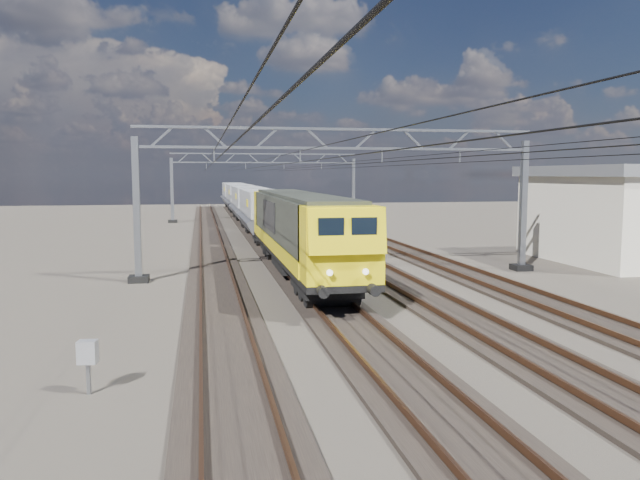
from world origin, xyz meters
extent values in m
plane|color=#2C2721|center=(0.00, 0.00, 0.00)|extent=(160.00, 160.00, 0.00)
cube|color=black|center=(-6.00, 0.00, 0.06)|extent=(2.60, 140.00, 0.12)
cube|color=brown|center=(-6.72, 0.00, 0.22)|extent=(0.08, 140.00, 0.16)
cube|color=brown|center=(-5.28, 0.00, 0.22)|extent=(0.08, 140.00, 0.16)
cube|color=black|center=(-2.00, 0.00, 0.06)|extent=(2.60, 140.00, 0.12)
cube|color=brown|center=(-2.72, 0.00, 0.22)|extent=(0.08, 140.00, 0.16)
cube|color=brown|center=(-1.28, 0.00, 0.22)|extent=(0.08, 140.00, 0.16)
cube|color=black|center=(2.00, 0.00, 0.06)|extent=(2.60, 140.00, 0.12)
cube|color=brown|center=(1.28, 0.00, 0.22)|extent=(0.08, 140.00, 0.16)
cube|color=brown|center=(2.72, 0.00, 0.22)|extent=(0.08, 140.00, 0.16)
cube|color=black|center=(6.00, 0.00, 0.06)|extent=(2.60, 140.00, 0.12)
cube|color=brown|center=(5.28, 0.00, 0.22)|extent=(0.08, 140.00, 0.16)
cube|color=brown|center=(6.72, 0.00, 0.22)|extent=(0.08, 140.00, 0.16)
cube|color=gray|center=(-9.50, 4.00, 3.30)|extent=(0.30, 0.30, 6.60)
cube|color=gray|center=(9.50, 4.00, 3.30)|extent=(0.30, 0.30, 6.60)
cube|color=black|center=(-9.50, 4.00, 0.15)|extent=(0.90, 0.90, 0.30)
cube|color=black|center=(9.50, 4.00, 0.15)|extent=(0.90, 0.90, 0.30)
cube|color=gray|center=(0.00, 4.00, 7.05)|extent=(19.30, 0.18, 0.12)
cube|color=gray|center=(0.00, 4.00, 6.15)|extent=(19.30, 0.18, 0.12)
cube|color=gray|center=(-8.31, 4.00, 6.60)|extent=(1.03, 0.10, 0.94)
cube|color=gray|center=(-5.94, 4.00, 6.60)|extent=(1.03, 0.10, 0.94)
cube|color=gray|center=(-3.56, 4.00, 6.60)|extent=(1.03, 0.10, 0.94)
cube|color=gray|center=(-1.19, 4.00, 6.60)|extent=(1.03, 0.10, 0.94)
cube|color=gray|center=(1.19, 4.00, 6.60)|extent=(1.03, 0.10, 0.94)
cube|color=gray|center=(3.56, 4.00, 6.60)|extent=(1.03, 0.10, 0.94)
cube|color=gray|center=(5.94, 4.00, 6.60)|extent=(1.03, 0.10, 0.94)
cube|color=gray|center=(8.31, 4.00, 6.60)|extent=(1.03, 0.10, 0.94)
cube|color=gray|center=(-6.00, 4.00, 5.82)|extent=(0.06, 0.06, 0.65)
cube|color=gray|center=(-2.00, 4.00, 5.82)|extent=(0.06, 0.06, 0.65)
cube|color=gray|center=(2.00, 4.00, 5.82)|extent=(0.06, 0.06, 0.65)
cube|color=gray|center=(6.00, 4.00, 5.82)|extent=(0.06, 0.06, 0.65)
cube|color=gray|center=(-9.50, 40.00, 3.30)|extent=(0.30, 0.30, 6.60)
cube|color=gray|center=(9.50, 40.00, 3.30)|extent=(0.30, 0.30, 6.60)
cube|color=black|center=(-9.50, 40.00, 0.15)|extent=(0.90, 0.90, 0.30)
cube|color=black|center=(9.50, 40.00, 0.15)|extent=(0.90, 0.90, 0.30)
cube|color=gray|center=(0.00, 40.00, 7.05)|extent=(19.30, 0.18, 0.12)
cube|color=gray|center=(0.00, 40.00, 6.15)|extent=(19.30, 0.18, 0.12)
cube|color=gray|center=(-8.31, 40.00, 6.60)|extent=(1.03, 0.10, 0.94)
cube|color=gray|center=(-5.94, 40.00, 6.60)|extent=(1.03, 0.10, 0.94)
cube|color=gray|center=(-3.56, 40.00, 6.60)|extent=(1.03, 0.10, 0.94)
cube|color=gray|center=(-1.19, 40.00, 6.60)|extent=(1.03, 0.10, 0.94)
cube|color=gray|center=(1.19, 40.00, 6.60)|extent=(1.03, 0.10, 0.94)
cube|color=gray|center=(3.56, 40.00, 6.60)|extent=(1.03, 0.10, 0.94)
cube|color=gray|center=(5.94, 40.00, 6.60)|extent=(1.03, 0.10, 0.94)
cube|color=gray|center=(8.31, 40.00, 6.60)|extent=(1.03, 0.10, 0.94)
cube|color=gray|center=(-6.00, 40.00, 5.82)|extent=(0.06, 0.06, 0.65)
cube|color=gray|center=(-2.00, 40.00, 5.82)|extent=(0.06, 0.06, 0.65)
cube|color=gray|center=(2.00, 40.00, 5.82)|extent=(0.06, 0.06, 0.65)
cube|color=gray|center=(6.00, 40.00, 5.82)|extent=(0.06, 0.06, 0.65)
cylinder|color=black|center=(-6.00, 8.00, 5.50)|extent=(0.03, 140.00, 0.03)
cylinder|color=black|center=(-6.00, 8.00, 6.00)|extent=(0.03, 140.00, 0.03)
cylinder|color=black|center=(-2.00, 8.00, 5.50)|extent=(0.03, 140.00, 0.03)
cylinder|color=black|center=(-2.00, 8.00, 6.00)|extent=(0.03, 140.00, 0.03)
cylinder|color=black|center=(2.00, 8.00, 5.50)|extent=(0.03, 140.00, 0.03)
cylinder|color=black|center=(2.00, 8.00, 6.00)|extent=(0.03, 140.00, 0.03)
cylinder|color=black|center=(6.00, 8.00, 5.50)|extent=(0.03, 140.00, 0.03)
cylinder|color=black|center=(6.00, 8.00, 6.00)|extent=(0.03, 140.00, 0.03)
cube|color=black|center=(-2.00, -2.06, 0.75)|extent=(2.20, 3.60, 0.60)
cube|color=black|center=(-2.00, 10.94, 0.75)|extent=(2.20, 3.60, 0.60)
cube|color=black|center=(-2.00, 4.44, 1.13)|extent=(2.65, 20.00, 0.25)
cube|color=black|center=(-2.00, 4.44, 0.75)|extent=(2.20, 4.50, 0.75)
cube|color=#252922|center=(-2.00, 4.44, 2.55)|extent=(2.65, 17.00, 2.60)
cube|color=yellow|center=(-3.34, 4.44, 1.55)|extent=(0.04, 17.00, 0.60)
cube|color=yellow|center=(-0.66, 4.44, 1.55)|extent=(0.04, 17.00, 0.60)
cube|color=black|center=(-3.35, 5.44, 2.90)|extent=(0.05, 5.00, 1.40)
cube|color=black|center=(-0.65, 5.44, 2.90)|extent=(0.05, 5.00, 1.40)
cube|color=#252922|center=(-2.00, 4.44, 3.92)|extent=(2.25, 18.00, 0.15)
cube|color=yellow|center=(-2.00, -4.66, 2.55)|extent=(2.65, 1.80, 2.60)
cube|color=yellow|center=(-2.00, -5.61, 3.05)|extent=(2.60, 0.46, 1.52)
cube|color=black|center=(-2.55, -5.71, 3.15)|extent=(0.85, 0.08, 0.75)
cube|color=black|center=(-1.45, -5.71, 3.15)|extent=(0.85, 0.08, 0.75)
cylinder|color=black|center=(-2.85, -5.86, 1.15)|extent=(0.36, 0.50, 0.36)
cylinder|color=black|center=(-1.15, -5.86, 1.15)|extent=(0.36, 0.50, 0.36)
cylinder|color=white|center=(-2.60, -5.76, 1.75)|extent=(0.20, 0.08, 0.20)
cylinder|color=white|center=(-1.40, -5.76, 1.75)|extent=(0.20, 0.08, 0.20)
cube|color=yellow|center=(-2.00, 13.54, 2.55)|extent=(2.65, 1.80, 2.60)
cube|color=yellow|center=(-2.00, 14.49, 3.05)|extent=(2.60, 0.46, 1.52)
cube|color=black|center=(-2.55, 14.59, 3.15)|extent=(0.85, 0.08, 0.75)
cube|color=black|center=(-1.45, 14.59, 3.15)|extent=(0.85, 0.08, 0.75)
cylinder|color=black|center=(-2.85, 14.74, 1.15)|extent=(0.36, 0.50, 0.36)
cylinder|color=black|center=(-1.15, 14.74, 1.15)|extent=(0.36, 0.50, 0.36)
cylinder|color=white|center=(-2.60, 14.64, 1.75)|extent=(0.20, 0.08, 0.20)
cylinder|color=white|center=(-1.40, 14.64, 1.75)|extent=(0.20, 0.08, 0.20)
cube|color=black|center=(-2.00, 17.64, 0.72)|extent=(2.20, 2.60, 0.55)
cube|color=black|center=(-2.00, 26.64, 0.72)|extent=(2.20, 2.60, 0.55)
cube|color=black|center=(-2.00, 22.14, 1.08)|extent=(2.40, 13.00, 0.20)
cube|color=gray|center=(-2.00, 22.14, 2.80)|extent=(2.80, 12.00, 1.80)
cube|color=#494B51|center=(-2.95, 22.14, 1.55)|extent=(1.48, 12.00, 1.36)
cube|color=#494B51|center=(-1.05, 22.14, 1.55)|extent=(1.48, 12.00, 1.36)
cube|color=yellow|center=(-3.42, 19.14, 2.90)|extent=(0.04, 1.20, 0.50)
cube|color=black|center=(-2.00, 31.84, 0.72)|extent=(2.20, 2.60, 0.55)
cube|color=black|center=(-2.00, 40.84, 0.72)|extent=(2.20, 2.60, 0.55)
cube|color=black|center=(-2.00, 36.34, 1.08)|extent=(2.40, 13.00, 0.20)
cube|color=gray|center=(-2.00, 36.34, 2.80)|extent=(2.80, 12.00, 1.80)
cube|color=#494B51|center=(-2.95, 36.34, 1.55)|extent=(1.48, 12.00, 1.36)
cube|color=#494B51|center=(-1.05, 36.34, 1.55)|extent=(1.48, 12.00, 1.36)
cube|color=yellow|center=(-3.42, 33.34, 2.90)|extent=(0.04, 1.20, 0.50)
cube|color=black|center=(-2.00, 46.04, 0.72)|extent=(2.20, 2.60, 0.55)
cube|color=black|center=(-2.00, 55.04, 0.72)|extent=(2.20, 2.60, 0.55)
cube|color=black|center=(-2.00, 50.54, 1.08)|extent=(2.40, 13.00, 0.20)
cube|color=gray|center=(-2.00, 50.54, 2.80)|extent=(2.80, 12.00, 1.80)
cube|color=#494B51|center=(-2.95, 50.54, 1.55)|extent=(1.48, 12.00, 1.36)
cube|color=#494B51|center=(-1.05, 50.54, 1.55)|extent=(1.48, 12.00, 1.36)
cube|color=yellow|center=(-3.42, 47.54, 2.90)|extent=(0.04, 1.20, 0.50)
cube|color=black|center=(-2.00, 60.24, 0.72)|extent=(2.20, 2.60, 0.55)
cube|color=black|center=(-2.00, 69.24, 0.72)|extent=(2.20, 2.60, 0.55)
cube|color=black|center=(-2.00, 64.74, 1.08)|extent=(2.40, 13.00, 0.20)
cube|color=gray|center=(-2.00, 64.74, 2.80)|extent=(2.80, 12.00, 1.80)
cube|color=#494B51|center=(-2.95, 64.74, 1.55)|extent=(1.48, 12.00, 1.36)
cube|color=#494B51|center=(-1.05, 64.74, 1.55)|extent=(1.48, 12.00, 1.36)
cube|color=yellow|center=(-3.42, 61.74, 2.90)|extent=(0.04, 1.20, 0.50)
cube|color=gray|center=(-9.19, -10.97, 0.36)|extent=(0.09, 0.09, 0.72)
cube|color=#9B9DA2|center=(-9.19, -10.97, 0.97)|extent=(0.45, 0.36, 0.51)
camera|label=1|loc=(-6.64, -25.22, 4.90)|focal=35.00mm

